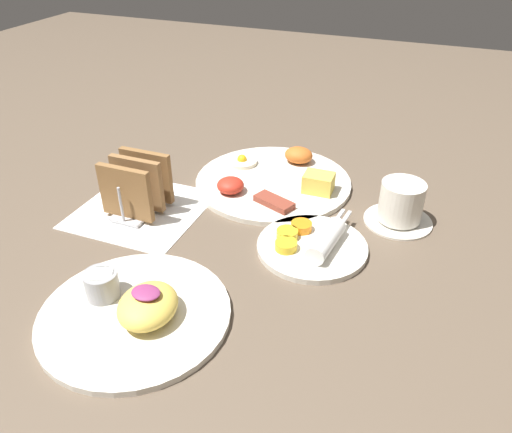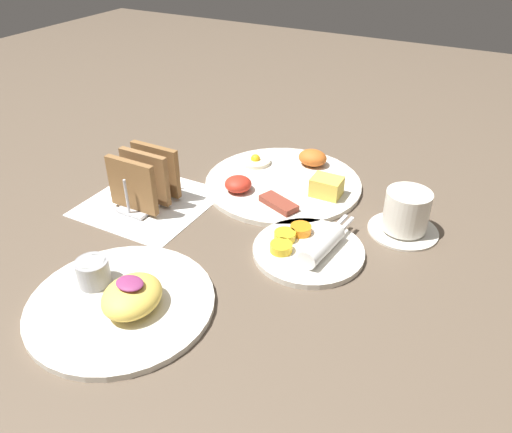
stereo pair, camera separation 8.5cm
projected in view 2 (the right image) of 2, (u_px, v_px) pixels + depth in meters
The scene contains 7 objects.
ground_plane at pixel (206, 235), 0.85m from camera, with size 3.00×3.00×0.00m, color brown.
napkin_flat at pixel (149, 202), 0.94m from camera, with size 0.22×0.22×0.00m.
plate_breakfast at pixel (285, 181), 1.00m from camera, with size 0.31×0.31×0.05m.
plate_condiments at pixel (309, 248), 0.81m from camera, with size 0.18×0.19×0.04m.
plate_foreground at pixel (121, 299), 0.70m from camera, with size 0.26×0.26×0.06m.
toast_rack at pixel (146, 179), 0.92m from camera, with size 0.10×0.12×0.10m.
coffee_cup at pixel (406, 214), 0.84m from camera, with size 0.12×0.12×0.08m.
Camera 2 is at (0.41, -0.58, 0.49)m, focal length 35.00 mm.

